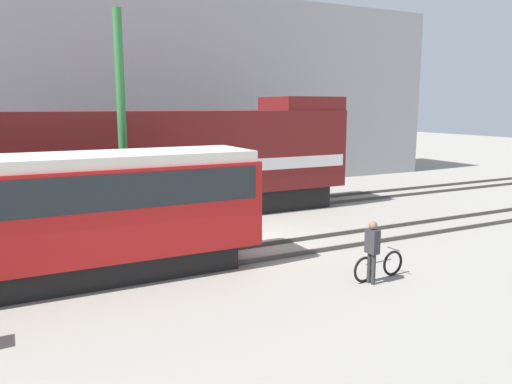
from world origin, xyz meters
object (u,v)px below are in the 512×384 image
(streetcar, at_px, (56,212))
(person, at_px, (372,246))
(utility_pole_center, at_px, (122,130))
(bicycle, at_px, (379,266))
(freight_locomotive, at_px, (163,162))

(streetcar, height_order, person, streetcar)
(streetcar, bearing_deg, utility_pole_center, 52.55)
(person, relative_size, utility_pole_center, 0.22)
(bicycle, height_order, utility_pole_center, utility_pole_center)
(freight_locomotive, xyz_separation_m, utility_pole_center, (-2.25, -3.18, 1.49))
(streetcar, distance_m, bicycle, 8.56)
(bicycle, height_order, person, person)
(freight_locomotive, bearing_deg, streetcar, -126.39)
(freight_locomotive, bearing_deg, person, -75.64)
(freight_locomotive, height_order, person, freight_locomotive)
(streetcar, height_order, utility_pole_center, utility_pole_center)
(utility_pole_center, bearing_deg, bicycle, -51.90)
(bicycle, relative_size, utility_pole_center, 0.23)
(bicycle, xyz_separation_m, person, (-0.41, -0.18, 0.66))
(utility_pole_center, bearing_deg, streetcar, -127.45)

